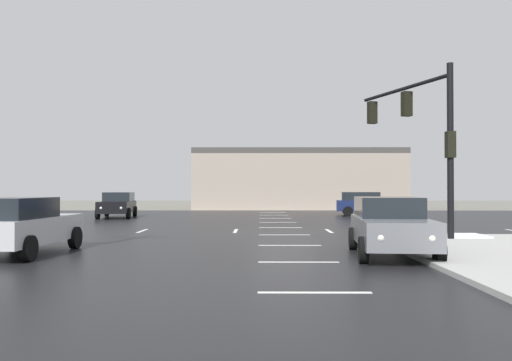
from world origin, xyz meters
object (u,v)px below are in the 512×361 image
at_px(sedan_black, 118,204).
at_px(sedan_silver, 19,225).
at_px(traffic_signal_mast, 422,125).
at_px(sedan_grey, 390,225).
at_px(sedan_navy, 368,203).

relative_size(sedan_black, sedan_silver, 1.01).
xyz_separation_m(traffic_signal_mast, sedan_silver, (-12.58, -5.28, -3.32)).
relative_size(traffic_signal_mast, sedan_black, 1.29).
height_order(traffic_signal_mast, sedan_grey, traffic_signal_mast).
distance_m(sedan_black, sedan_grey, 23.14).
bearing_deg(sedan_black, sedan_silver, 1.26).
relative_size(sedan_grey, sedan_navy, 0.99).
height_order(traffic_signal_mast, sedan_black, traffic_signal_mast).
xyz_separation_m(traffic_signal_mast, sedan_black, (-14.90, 14.18, -3.32)).
distance_m(sedan_black, sedan_navy, 16.27).
xyz_separation_m(sedan_black, sedan_grey, (12.48, -19.49, 0.00)).
xyz_separation_m(sedan_silver, sedan_navy, (13.79, 21.73, 0.00)).
bearing_deg(sedan_silver, sedan_grey, -87.64).
bearing_deg(sedan_navy, traffic_signal_mast, -87.74).
bearing_deg(sedan_black, traffic_signal_mast, 40.88).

